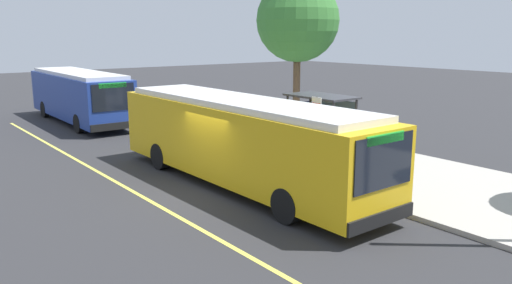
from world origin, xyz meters
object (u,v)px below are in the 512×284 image
Objects in this scene: waiting_bench at (325,144)px; transit_bus_main at (240,138)px; transit_bus_second at (79,95)px; route_sign_post at (316,125)px; pedestrian_commuter at (265,128)px.

transit_bus_main is at bearing -80.85° from waiting_bench.
transit_bus_main and transit_bus_second have the same top height.
transit_bus_second reaches higher than waiting_bench.
waiting_bench is at bearing 128.03° from route_sign_post.
transit_bus_main is 7.44× the size of waiting_bench.
pedestrian_commuter is (-3.14, 3.62, -0.50)m from transit_bus_main.
transit_bus_main is 5.03m from waiting_bench.
waiting_bench is at bearing 17.63° from transit_bus_second.
waiting_bench is at bearing 28.01° from pedestrian_commuter.
pedestrian_commuter is (-2.36, -1.25, 0.48)m from waiting_bench.
route_sign_post is at bearing 65.49° from transit_bus_main.
waiting_bench is (15.05, 4.78, -0.98)m from transit_bus_second.
transit_bus_second is at bearing 179.67° from transit_bus_main.
pedestrian_commuter is (12.69, 3.53, -0.50)m from transit_bus_second.
route_sign_post reaches higher than pedestrian_commuter.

